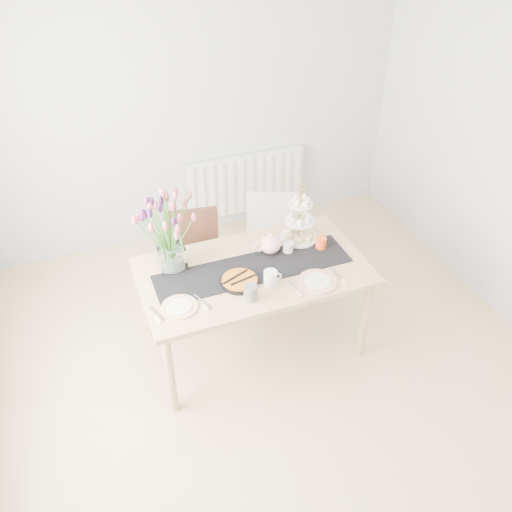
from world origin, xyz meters
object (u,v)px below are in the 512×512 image
object	(u,v)px
teapot	(270,244)
mug_white	(270,278)
radiator	(246,184)
plate_left	(179,307)
chair_white	(272,237)
mug_orange	(321,243)
cake_stand	(299,225)
mug_grey	(251,293)
dining_table	(253,277)
tulip_vase	(168,223)
chair_brown	(196,253)
cream_jug	(288,247)
tart_tin	(240,281)
plate_right	(317,282)

from	to	relation	value
teapot	mug_white	bearing A→B (deg)	-110.58
radiator	plate_left	size ratio (longest dim) A/B	5.01
radiator	chair_white	distance (m)	1.04
chair_white	plate_left	distance (m)	1.34
mug_orange	cake_stand	bearing A→B (deg)	65.94
teapot	mug_grey	size ratio (longest dim) A/B	2.24
mug_white	mug_orange	size ratio (longest dim) A/B	1.17
dining_table	mug_orange	xyz separation A→B (m)	(0.55, 0.05, 0.12)
tulip_vase	cake_stand	world-z (taller)	tulip_vase
plate_left	chair_brown	bearing A→B (deg)	68.99
cake_stand	mug_orange	size ratio (longest dim) A/B	4.51
tulip_vase	cream_jug	world-z (taller)	tulip_vase
tart_tin	mug_white	size ratio (longest dim) A/B	2.50
tulip_vase	dining_table	bearing A→B (deg)	-22.93
radiator	cream_jug	bearing A→B (deg)	-98.77
chair_brown	chair_white	distance (m)	0.66
chair_brown	cream_jug	world-z (taller)	chair_brown
teapot	mug_white	xyz separation A→B (m)	(-0.14, -0.34, -0.02)
cake_stand	tart_tin	xyz separation A→B (m)	(-0.59, -0.34, -0.11)
dining_table	cream_jug	xyz separation A→B (m)	(0.31, 0.10, 0.12)
chair_white	radiator	bearing A→B (deg)	104.21
plate_left	plate_right	xyz separation A→B (m)	(0.94, -0.09, 0.00)
teapot	cream_jug	xyz separation A→B (m)	(0.13, -0.03, -0.04)
chair_white	tulip_vase	bearing A→B (deg)	-133.65
dining_table	teapot	xyz separation A→B (m)	(0.18, 0.14, 0.15)
chair_white	dining_table	bearing A→B (deg)	-100.29
mug_orange	plate_right	world-z (taller)	mug_orange
chair_brown	cake_stand	size ratio (longest dim) A/B	1.98
teapot	mug_grey	world-z (taller)	teapot
cake_stand	teapot	xyz separation A→B (m)	(-0.27, -0.09, -0.05)
cake_stand	cream_jug	size ratio (longest dim) A/B	5.24
cream_jug	plate_left	distance (m)	0.95
teapot	cream_jug	bearing A→B (deg)	-13.41
dining_table	chair_brown	bearing A→B (deg)	109.95
plate_left	teapot	bearing A→B (deg)	23.97
cake_stand	mug_white	distance (m)	0.59
dining_table	teapot	bearing A→B (deg)	36.41
chair_brown	plate_left	distance (m)	0.99
tulip_vase	cake_stand	distance (m)	1.01
mug_grey	tulip_vase	bearing A→B (deg)	93.08
cake_stand	mug_orange	world-z (taller)	cake_stand
tulip_vase	tart_tin	bearing A→B (deg)	-40.71
mug_orange	teapot	bearing A→B (deg)	113.39
cake_stand	plate_right	distance (m)	0.54
radiator	cake_stand	distance (m)	1.51
radiator	tart_tin	world-z (taller)	tart_tin
chair_white	mug_grey	bearing A→B (deg)	-97.75
radiator	plate_right	world-z (taller)	plate_right
mug_orange	plate_left	world-z (taller)	mug_orange
mug_white	mug_orange	distance (m)	0.57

